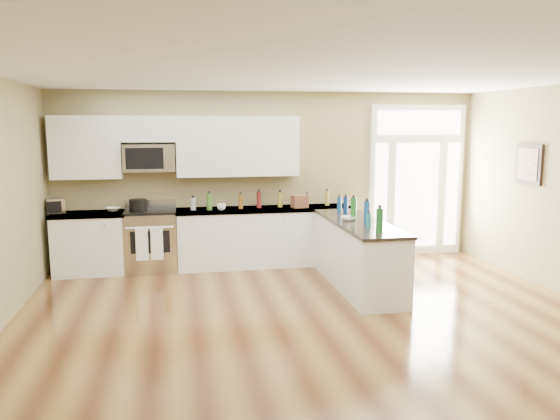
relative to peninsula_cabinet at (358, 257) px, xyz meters
name	(u,v)px	position (x,y,z in m)	size (l,w,h in m)	color
ground	(341,357)	(-0.93, -2.24, -0.43)	(8.00, 8.00, 0.00)	#4B2915
room_shell	(344,185)	(-0.93, -2.24, 1.27)	(8.00, 8.00, 8.00)	#90865B
back_cabinet_left	(91,245)	(-3.80, 1.45, 0.00)	(1.10, 0.66, 0.94)	white
back_cabinet_right	(265,238)	(-1.08, 1.45, 0.00)	(2.85, 0.66, 0.94)	white
peninsula_cabinet	(358,257)	(0.00, 0.00, 0.00)	(0.69, 2.32, 0.94)	white
upper_cabinet_left	(86,147)	(-3.81, 1.59, 1.49)	(1.04, 0.33, 0.95)	white
upper_cabinet_right	(238,146)	(-1.50, 1.59, 1.49)	(1.94, 0.33, 0.95)	white
upper_cabinet_short	(148,129)	(-2.88, 1.59, 1.77)	(0.82, 0.33, 0.40)	white
microwave	(149,158)	(-2.88, 1.56, 1.33)	(0.78, 0.41, 0.42)	silver
entry_door	(416,181)	(1.62, 1.71, 0.87)	(1.70, 0.10, 2.60)	white
wall_art_near	(529,164)	(2.54, -0.04, 1.27)	(0.05, 0.58, 0.58)	black
kitchen_range	(151,240)	(-2.89, 1.45, 0.04)	(0.79, 0.70, 1.08)	silver
stockpot	(138,205)	(-3.06, 1.40, 0.62)	(0.26, 0.26, 0.20)	black
toaster_oven	(56,206)	(-4.28, 1.51, 0.62)	(0.26, 0.21, 0.23)	silver
cardboard_box	(300,201)	(-0.53, 1.39, 0.60)	(0.24, 0.18, 0.20)	brown
bowl_left	(113,209)	(-3.45, 1.58, 0.53)	(0.22, 0.22, 0.05)	white
bowl_peninsula	(348,218)	(-0.13, 0.07, 0.54)	(0.19, 0.19, 0.06)	white
cup_counter	(221,207)	(-1.79, 1.34, 0.56)	(0.13, 0.13, 0.11)	white
counter_bottles	(302,206)	(-0.64, 0.69, 0.64)	(2.35, 2.45, 0.31)	#19591E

